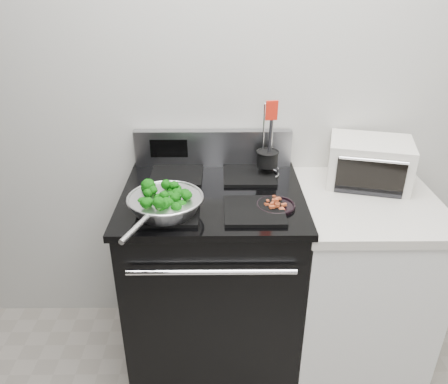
{
  "coord_description": "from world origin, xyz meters",
  "views": [
    {
      "loc": [
        -0.27,
        -0.28,
        1.82
      ],
      "look_at": [
        -0.25,
        1.36,
        0.98
      ],
      "focal_mm": 35.0,
      "sensor_mm": 36.0,
      "label": 1
    }
  ],
  "objects_px": {
    "skillet": "(165,203)",
    "bacon_plate": "(276,203)",
    "gas_range": "(214,277)",
    "utensil_holder": "(267,162)",
    "toaster_oven": "(369,162)"
  },
  "relations": [
    {
      "from": "skillet",
      "to": "bacon_plate",
      "type": "distance_m",
      "value": 0.45
    },
    {
      "from": "gas_range",
      "to": "skillet",
      "type": "distance_m",
      "value": 0.57
    },
    {
      "from": "skillet",
      "to": "bacon_plate",
      "type": "xyz_separation_m",
      "value": [
        0.44,
        0.05,
        -0.03
      ]
    },
    {
      "from": "bacon_plate",
      "to": "utensil_holder",
      "type": "relative_size",
      "value": 0.44
    },
    {
      "from": "skillet",
      "to": "toaster_oven",
      "type": "height_order",
      "value": "toaster_oven"
    },
    {
      "from": "skillet",
      "to": "toaster_oven",
      "type": "relative_size",
      "value": 1.1
    },
    {
      "from": "utensil_holder",
      "to": "toaster_oven",
      "type": "relative_size",
      "value": 0.86
    },
    {
      "from": "bacon_plate",
      "to": "toaster_oven",
      "type": "xyz_separation_m",
      "value": [
        0.46,
        0.29,
        0.06
      ]
    },
    {
      "from": "gas_range",
      "to": "skillet",
      "type": "xyz_separation_m",
      "value": [
        -0.18,
        -0.19,
        0.51
      ]
    },
    {
      "from": "skillet",
      "to": "bacon_plate",
      "type": "relative_size",
      "value": 2.89
    },
    {
      "from": "utensil_holder",
      "to": "gas_range",
      "type": "bearing_deg",
      "value": -152.42
    },
    {
      "from": "utensil_holder",
      "to": "toaster_oven",
      "type": "height_order",
      "value": "utensil_holder"
    },
    {
      "from": "toaster_oven",
      "to": "utensil_holder",
      "type": "bearing_deg",
      "value": -168.7
    },
    {
      "from": "skillet",
      "to": "bacon_plate",
      "type": "bearing_deg",
      "value": 26.77
    },
    {
      "from": "gas_range",
      "to": "utensil_holder",
      "type": "relative_size",
      "value": 3.13
    }
  ]
}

